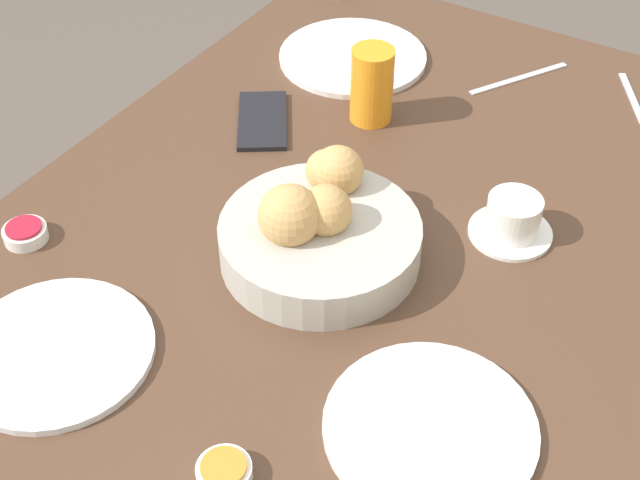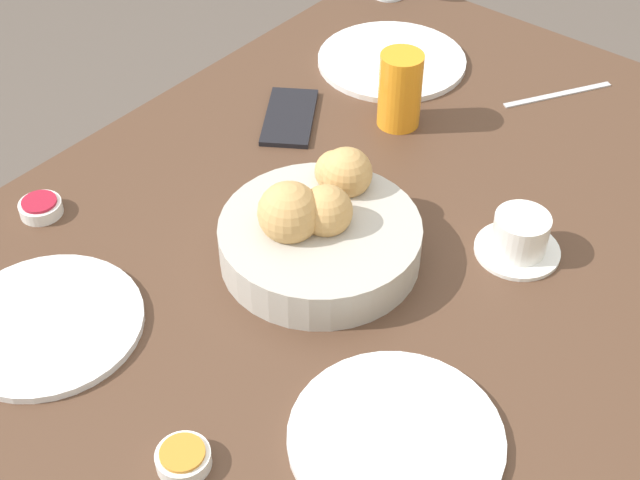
{
  "view_description": "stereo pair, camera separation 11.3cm",
  "coord_description": "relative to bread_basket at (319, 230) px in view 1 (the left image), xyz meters",
  "views": [
    {
      "loc": [
        0.77,
        0.42,
        1.53
      ],
      "look_at": [
        0.05,
        -0.01,
        0.77
      ],
      "focal_mm": 50.0,
      "sensor_mm": 36.0,
      "label": 1
    },
    {
      "loc": [
        0.7,
        0.51,
        1.53
      ],
      "look_at": [
        0.05,
        -0.01,
        0.77
      ],
      "focal_mm": 50.0,
      "sensor_mm": 36.0,
      "label": 2
    }
  ],
  "objects": [
    {
      "name": "bread_basket",
      "position": [
        0.0,
        0.0,
        0.0
      ],
      "size": [
        0.26,
        0.26,
        0.12
      ],
      "color": "#B2ADA3",
      "rests_on": "dining_table"
    },
    {
      "name": "fork_silver",
      "position": [
        -0.53,
        0.06,
        -0.04
      ],
      "size": [
        0.17,
        0.11,
        0.0
      ],
      "color": "#B7B7BC",
      "rests_on": "dining_table"
    },
    {
      "name": "plate_near_right",
      "position": [
        0.31,
        -0.17,
        -0.04
      ],
      "size": [
        0.23,
        0.23,
        0.01
      ],
      "color": "white",
      "rests_on": "dining_table"
    },
    {
      "name": "dining_table",
      "position": [
        -0.05,
        0.02,
        -0.14
      ],
      "size": [
        1.31,
        0.91,
        0.74
      ],
      "color": "#4C3323",
      "rests_on": "ground_plane"
    },
    {
      "name": "coffee_cup",
      "position": [
        -0.16,
        0.2,
        -0.01
      ],
      "size": [
        0.11,
        0.11,
        0.06
      ],
      "color": "white",
      "rests_on": "dining_table"
    },
    {
      "name": "jam_bowl_honey",
      "position": [
        0.34,
        0.09,
        -0.03
      ],
      "size": [
        0.06,
        0.06,
        0.02
      ],
      "color": "white",
      "rests_on": "dining_table"
    },
    {
      "name": "plate_near_left",
      "position": [
        -0.44,
        -0.2,
        -0.04
      ],
      "size": [
        0.25,
        0.25,
        0.01
      ],
      "color": "white",
      "rests_on": "dining_table"
    },
    {
      "name": "juice_glass",
      "position": [
        -0.3,
        -0.09,
        0.02
      ],
      "size": [
        0.07,
        0.07,
        0.12
      ],
      "color": "orange",
      "rests_on": "dining_table"
    },
    {
      "name": "cell_phone",
      "position": [
        -0.2,
        -0.23,
        -0.04
      ],
      "size": [
        0.17,
        0.14,
        0.01
      ],
      "color": "black",
      "rests_on": "dining_table"
    },
    {
      "name": "plate_far_center",
      "position": [
        0.17,
        0.25,
        -0.04
      ],
      "size": [
        0.23,
        0.23,
        0.01
      ],
      "color": "white",
      "rests_on": "dining_table"
    },
    {
      "name": "jam_bowl_berry",
      "position": [
        0.18,
        -0.34,
        -0.03
      ],
      "size": [
        0.06,
        0.06,
        0.02
      ],
      "color": "white",
      "rests_on": "dining_table"
    },
    {
      "name": "spoon_coffee",
      "position": [
        -0.57,
        0.24,
        -0.04
      ],
      "size": [
        0.13,
        0.08,
        0.0
      ],
      "color": "#B7B7BC",
      "rests_on": "dining_table"
    }
  ]
}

